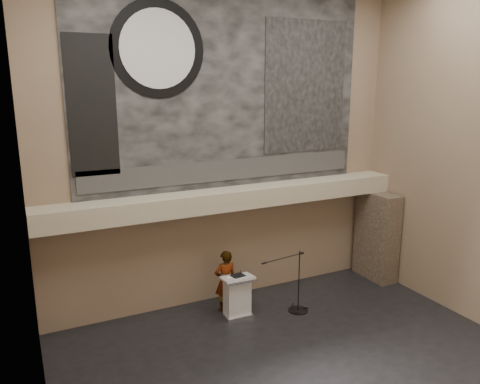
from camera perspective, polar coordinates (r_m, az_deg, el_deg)
floor at (r=10.69m, az=8.09°, el=-20.69°), size 10.00×10.00×0.00m
wall_back at (r=12.48m, az=-1.62°, el=5.46°), size 10.00×0.02×8.50m
wall_left at (r=7.45m, az=-24.46°, el=-1.14°), size 0.02×8.00×8.50m
soffit at (r=12.37m, az=-0.81°, el=-0.74°), size 10.00×0.80×0.50m
sprinkler_left at (r=11.82m, az=-7.74°, el=-2.93°), size 0.04×0.04×0.06m
sprinkler_right at (r=13.29m, az=6.71°, el=-1.08°), size 0.04×0.04×0.06m
banner at (r=12.33m, az=-1.61°, el=12.13°), size 8.00×0.05×5.00m
banner_text_strip at (r=12.51m, az=-1.47°, el=2.70°), size 7.76×0.02×0.55m
banner_clock_rim at (r=11.69m, az=-9.97°, el=16.78°), size 2.30×0.02×2.30m
banner_clock_face at (r=11.67m, az=-9.94°, el=16.79°), size 1.84×0.02×1.84m
banner_building_print at (r=13.47m, az=8.02°, el=12.54°), size 2.60×0.02×3.60m
banner_brick_print at (r=11.33m, az=-17.61°, el=9.90°), size 1.10×0.02×3.20m
stone_pier at (r=14.99m, az=16.33°, el=-5.12°), size 0.60×1.40×2.70m
lectern at (r=12.37m, az=-0.36°, el=-12.58°), size 0.82×0.60×1.14m
binder at (r=12.14m, az=-0.25°, el=-10.17°), size 0.36×0.31×0.04m
papers at (r=12.01m, az=-1.00°, el=-10.51°), size 0.28×0.34×0.00m
speaker_person at (r=12.54m, az=-1.79°, el=-10.78°), size 0.62×0.41×1.67m
mic_stand at (r=12.81m, az=6.96°, el=-13.18°), size 1.46×0.52×1.69m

